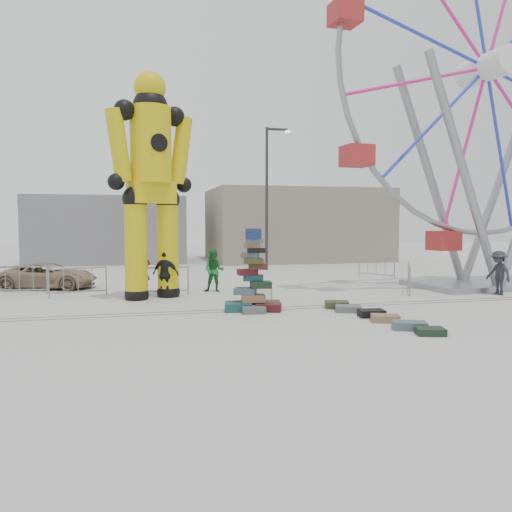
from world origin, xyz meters
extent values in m
plane|color=#9E9E99|center=(0.00, 0.00, 0.00)|extent=(90.00, 90.00, 0.00)
cube|color=#47443F|center=(0.00, 0.60, 0.00)|extent=(40.00, 0.04, 0.01)
cube|color=#47443F|center=(0.00, 1.00, 0.00)|extent=(40.00, 0.04, 0.01)
cube|color=gray|center=(7.00, 20.00, 2.50)|extent=(12.00, 8.00, 5.00)
cube|color=gray|center=(-6.00, 22.00, 2.20)|extent=(10.00, 8.00, 4.40)
cylinder|color=#2D2D30|center=(3.00, 13.00, 4.00)|extent=(0.16, 0.16, 8.00)
cube|color=#2D2D30|center=(3.60, 13.00, 7.90)|extent=(1.20, 0.15, 0.12)
cube|color=silver|center=(4.20, 13.00, 7.80)|extent=(0.25, 0.25, 0.12)
cylinder|color=#2D2D30|center=(-4.00, 15.00, 4.00)|extent=(0.16, 0.16, 8.00)
cube|color=#2D2D30|center=(-3.40, 15.00, 7.90)|extent=(1.20, 0.15, 0.12)
cube|color=silver|center=(-2.80, 15.00, 7.80)|extent=(0.25, 0.25, 0.12)
cube|color=#1A4F4F|center=(-1.19, 0.61, 0.13)|extent=(0.91, 0.70, 0.27)
cube|color=#4F151A|center=(-0.28, 0.40, 0.12)|extent=(0.92, 0.78, 0.25)
cube|color=#4A2817|center=(-1.07, 1.11, 0.11)|extent=(0.73, 0.51, 0.23)
cube|color=#3D3F1F|center=(-0.16, 0.90, 0.12)|extent=(0.86, 0.71, 0.25)
cube|color=slate|center=(-0.80, 0.20, 0.10)|extent=(0.73, 0.52, 0.21)
cube|color=black|center=(-0.57, 1.21, 0.11)|extent=(0.80, 0.66, 0.23)
cube|color=#92694A|center=(-0.70, 0.66, 0.38)|extent=(0.79, 0.59, 0.23)
cube|color=#4A626A|center=(-0.94, 0.74, 0.60)|extent=(0.79, 0.69, 0.21)
cube|color=#1A2F1E|center=(-0.48, 0.58, 0.81)|extent=(0.68, 0.50, 0.21)
cube|color=#1A4F4F|center=(-0.66, 0.81, 1.00)|extent=(0.71, 0.57, 0.19)
cube|color=#4F151A|center=(-0.85, 0.80, 1.19)|extent=(0.61, 0.42, 0.19)
cube|color=#4A2817|center=(-0.53, 0.67, 1.37)|extent=(0.67, 0.58, 0.19)
cube|color=#3D3F1F|center=(-0.71, 0.61, 1.55)|extent=(0.62, 0.46, 0.17)
cube|color=slate|center=(-0.78, 0.76, 1.72)|extent=(0.64, 0.56, 0.17)
cube|color=black|center=(-0.62, 0.64, 1.87)|extent=(0.55, 0.40, 0.14)
cube|color=#92694A|center=(-0.74, 0.72, 2.02)|extent=(0.57, 0.47, 0.14)
cube|color=#4A626A|center=(-0.67, 0.62, 2.15)|extent=(0.49, 0.34, 0.12)
cylinder|color=navy|center=(-0.70, 0.66, 2.38)|extent=(0.50, 0.50, 0.33)
sphere|color=black|center=(-4.21, 3.72, 0.17)|extent=(0.84, 0.84, 0.84)
cylinder|color=#D0B80B|center=(-4.21, 3.72, 1.78)|extent=(0.78, 0.78, 3.55)
sphere|color=black|center=(-4.21, 3.72, 3.55)|extent=(0.89, 0.89, 0.89)
sphere|color=black|center=(-3.07, 4.16, 0.17)|extent=(0.84, 0.84, 0.84)
cylinder|color=#D0B80B|center=(-3.07, 4.16, 1.78)|extent=(0.78, 0.78, 3.55)
sphere|color=black|center=(-3.07, 4.16, 3.55)|extent=(0.89, 0.89, 0.89)
cube|color=#D0B80B|center=(-3.64, 3.94, 3.77)|extent=(1.77, 1.39, 0.78)
cylinder|color=#D0B80B|center=(-3.64, 3.94, 5.44)|extent=(1.44, 1.44, 2.66)
sphere|color=black|center=(-3.64, 3.94, 6.77)|extent=(1.22, 1.22, 1.22)
sphere|color=#D0B80B|center=(-3.64, 3.94, 7.44)|extent=(1.11, 1.11, 1.11)
sphere|color=black|center=(-4.52, 3.60, 6.55)|extent=(0.71, 0.71, 0.71)
cylinder|color=#D0B80B|center=(-4.73, 3.52, 5.33)|extent=(1.06, 0.87, 2.50)
sphere|color=black|center=(-4.83, 3.48, 4.11)|extent=(0.58, 0.58, 0.58)
sphere|color=black|center=(-2.76, 4.28, 6.55)|extent=(0.71, 0.71, 0.71)
cylinder|color=#D0B80B|center=(-2.55, 4.36, 5.33)|extent=(1.06, 0.87, 2.50)
sphere|color=black|center=(-2.45, 4.40, 4.11)|extent=(0.58, 0.58, 0.58)
cube|color=gray|center=(9.94, 3.89, 0.11)|extent=(5.92, 3.84, 0.23)
cylinder|color=gray|center=(8.21, 2.73, 4.53)|extent=(3.96, 0.65, 9.19)
cylinder|color=gray|center=(8.05, 4.77, 4.53)|extent=(3.96, 0.65, 9.19)
cylinder|color=gray|center=(11.66, 5.05, 4.53)|extent=(3.96, 0.65, 9.19)
cylinder|color=white|center=(9.94, 3.89, 9.07)|extent=(1.33, 2.58, 1.13)
torus|color=gray|center=(9.94, 3.89, 9.07)|extent=(13.80, 1.31, 13.83)
cube|color=maroon|center=(9.94, 3.89, 1.70)|extent=(1.10, 1.10, 0.79)
cube|color=silver|center=(-0.10, 2.65, 0.22)|extent=(1.04, 0.79, 0.43)
cube|color=#3D3F1F|center=(1.99, 0.45, 0.11)|extent=(0.85, 0.74, 0.22)
cube|color=slate|center=(2.08, -0.23, 0.10)|extent=(0.94, 0.82, 0.19)
cube|color=black|center=(2.38, -1.18, 0.11)|extent=(0.79, 0.60, 0.21)
cube|color=#92694A|center=(2.42, -1.91, 0.10)|extent=(0.89, 0.74, 0.20)
cube|color=#4A626A|center=(2.55, -2.95, 0.11)|extent=(0.96, 0.75, 0.21)
cube|color=#1A2F1E|center=(2.73, -3.60, 0.09)|extent=(0.78, 0.66, 0.18)
imported|color=red|center=(-4.01, 4.94, 0.88)|extent=(0.67, 0.47, 1.76)
imported|color=#196728|center=(-1.25, 5.00, 0.83)|extent=(0.98, 0.87, 1.67)
imported|color=black|center=(-3.18, 3.90, 0.87)|extent=(1.09, 0.88, 1.73)
imported|color=#242530|center=(9.02, 1.70, 0.83)|extent=(0.73, 1.14, 1.66)
imported|color=#90785D|center=(-7.72, 7.55, 0.53)|extent=(4.10, 2.57, 1.06)
camera|label=1|loc=(-4.23, -14.24, 2.77)|focal=35.00mm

